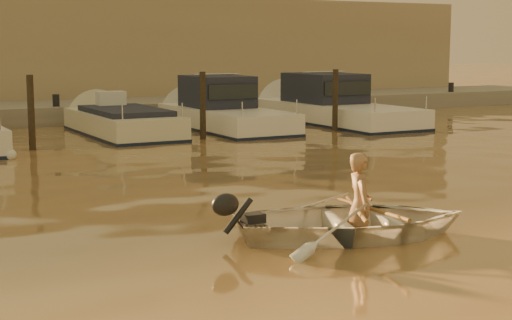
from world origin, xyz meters
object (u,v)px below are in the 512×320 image
dinghy (353,221)px  moored_boat_4 (225,110)px  moored_boat_5 (336,106)px  moored_boat_3 (123,128)px  person (360,205)px

dinghy → moored_boat_4: size_ratio=0.48×
moored_boat_5 → moored_boat_4: bearing=180.0°
moored_boat_3 → moored_boat_5: bearing=0.0°
person → moored_boat_5: (9.12, 14.17, 0.15)m
moored_boat_3 → dinghy: bearing=-95.1°
moored_boat_4 → moored_boat_5: same height
dinghy → moored_boat_4: bearing=-0.9°
moored_boat_5 → person: bearing=-122.8°
person → dinghy: bearing=90.0°
dinghy → moored_boat_5: (9.22, 14.14, 0.39)m
person → moored_boat_3: 14.22m
dinghy → moored_boat_5: 16.89m
dinghy → moored_boat_4: moored_boat_4 is taller
moored_boat_3 → moored_boat_4: bearing=0.0°
dinghy → moored_boat_5: size_ratio=0.41×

